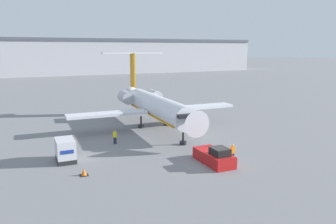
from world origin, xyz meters
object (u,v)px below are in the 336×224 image
at_px(worker_near_tug, 233,152).
at_px(luggage_cart, 65,150).
at_px(airplane_main, 155,105).
at_px(pushback_tug, 214,157).
at_px(traffic_cone_left, 84,172).
at_px(worker_by_wing, 115,137).

bearing_deg(worker_near_tug, luggage_cart, 154.74).
xyz_separation_m(airplane_main, pushback_tug, (-0.36, -16.21, -2.56)).
bearing_deg(luggage_cart, airplane_main, 35.32).
height_order(worker_near_tug, traffic_cone_left, worker_near_tug).
bearing_deg(luggage_cart, worker_by_wing, 32.18).
xyz_separation_m(pushback_tug, worker_near_tug, (1.86, -0.41, 0.30)).
xyz_separation_m(airplane_main, traffic_cone_left, (-12.52, -14.11, -2.97)).
distance_m(pushback_tug, worker_near_tug, 1.93).
distance_m(worker_near_tug, traffic_cone_left, 14.26).
bearing_deg(pushback_tug, airplane_main, 88.74).
height_order(worker_near_tug, worker_by_wing, worker_near_tug).
height_order(luggage_cart, traffic_cone_left, luggage_cart).
bearing_deg(worker_by_wing, worker_near_tug, -50.73).
relative_size(pushback_tug, worker_near_tug, 2.58).
distance_m(luggage_cart, worker_by_wing, 7.18).
bearing_deg(worker_by_wing, luggage_cart, -147.82).
height_order(airplane_main, pushback_tug, airplane_main).
bearing_deg(luggage_cart, worker_near_tug, -25.26).
bearing_deg(traffic_cone_left, worker_by_wing, 58.59).
relative_size(airplane_main, pushback_tug, 5.09).
distance_m(airplane_main, luggage_cart, 16.65).
distance_m(luggage_cart, worker_near_tug, 16.56).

